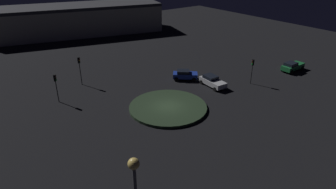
{
  "coord_description": "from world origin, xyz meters",
  "views": [
    {
      "loc": [
        20.01,
        26.81,
        18.13
      ],
      "look_at": [
        0.0,
        0.0,
        1.97
      ],
      "focal_mm": 31.55,
      "sensor_mm": 36.0,
      "label": 1
    }
  ],
  "objects_px": {
    "traffic_light_west": "(252,67)",
    "store_building": "(77,19)",
    "car_silver": "(212,81)",
    "car_blue": "(185,75)",
    "traffic_light_southeast": "(56,83)",
    "car_green": "(292,66)",
    "traffic_light_southeast_near": "(80,65)"
  },
  "relations": [
    {
      "from": "car_green",
      "to": "car_silver",
      "type": "distance_m",
      "value": 15.7
    },
    {
      "from": "car_blue",
      "to": "traffic_light_southeast_near",
      "type": "distance_m",
      "value": 15.99
    },
    {
      "from": "store_building",
      "to": "car_blue",
      "type": "bearing_deg",
      "value": 108.04
    },
    {
      "from": "traffic_light_southeast",
      "to": "car_green",
      "type": "bearing_deg",
      "value": 25.03
    },
    {
      "from": "car_blue",
      "to": "traffic_light_west",
      "type": "distance_m",
      "value": 10.27
    },
    {
      "from": "car_blue",
      "to": "store_building",
      "type": "height_order",
      "value": "store_building"
    },
    {
      "from": "car_silver",
      "to": "car_green",
      "type": "bearing_deg",
      "value": 80.99
    },
    {
      "from": "car_silver",
      "to": "car_blue",
      "type": "bearing_deg",
      "value": -154.73
    },
    {
      "from": "car_green",
      "to": "store_building",
      "type": "distance_m",
      "value": 50.05
    },
    {
      "from": "car_green",
      "to": "car_silver",
      "type": "height_order",
      "value": "car_green"
    },
    {
      "from": "car_green",
      "to": "car_blue",
      "type": "relative_size",
      "value": 1.13
    },
    {
      "from": "traffic_light_southeast",
      "to": "store_building",
      "type": "height_order",
      "value": "store_building"
    },
    {
      "from": "car_green",
      "to": "traffic_light_southeast",
      "type": "bearing_deg",
      "value": 160.48
    },
    {
      "from": "car_silver",
      "to": "traffic_light_west",
      "type": "relative_size",
      "value": 1.16
    },
    {
      "from": "traffic_light_southeast",
      "to": "store_building",
      "type": "bearing_deg",
      "value": 108.29
    },
    {
      "from": "car_green",
      "to": "car_silver",
      "type": "xyz_separation_m",
      "value": [
        15.3,
        -3.54,
        -0.04
      ]
    },
    {
      "from": "store_building",
      "to": "car_silver",
      "type": "bearing_deg",
      "value": 109.97
    },
    {
      "from": "car_silver",
      "to": "traffic_light_southeast",
      "type": "xyz_separation_m",
      "value": [
        20.2,
        -8.48,
        2.03
      ]
    },
    {
      "from": "traffic_light_southeast_near",
      "to": "store_building",
      "type": "bearing_deg",
      "value": 136.14
    },
    {
      "from": "traffic_light_southeast_near",
      "to": "store_building",
      "type": "distance_m",
      "value": 32.51
    },
    {
      "from": "car_green",
      "to": "traffic_light_southeast",
      "type": "distance_m",
      "value": 37.53
    },
    {
      "from": "car_green",
      "to": "traffic_light_southeast_near",
      "type": "height_order",
      "value": "traffic_light_southeast_near"
    },
    {
      "from": "traffic_light_west",
      "to": "car_silver",
      "type": "bearing_deg",
      "value": -23.97
    },
    {
      "from": "traffic_light_west",
      "to": "store_building",
      "type": "height_order",
      "value": "store_building"
    },
    {
      "from": "traffic_light_west",
      "to": "store_building",
      "type": "relative_size",
      "value": 0.09
    },
    {
      "from": "car_silver",
      "to": "store_building",
      "type": "height_order",
      "value": "store_building"
    },
    {
      "from": "car_blue",
      "to": "traffic_light_southeast_near",
      "type": "relative_size",
      "value": 0.93
    },
    {
      "from": "traffic_light_west",
      "to": "traffic_light_southeast_near",
      "type": "xyz_separation_m",
      "value": [
        20.77,
        -15.05,
        0.31
      ]
    },
    {
      "from": "car_blue",
      "to": "traffic_light_southeast",
      "type": "relative_size",
      "value": 1.02
    },
    {
      "from": "car_silver",
      "to": "traffic_light_southeast_near",
      "type": "bearing_deg",
      "value": -124.17
    },
    {
      "from": "car_blue",
      "to": "traffic_light_west",
      "type": "relative_size",
      "value": 1.04
    },
    {
      "from": "traffic_light_west",
      "to": "store_building",
      "type": "distance_m",
      "value": 46.38
    }
  ]
}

